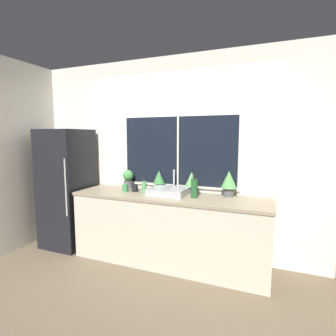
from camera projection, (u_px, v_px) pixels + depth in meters
The scene contains 14 objects.
ground_plane at pixel (159, 273), 3.14m from camera, with size 14.00×14.00×0.00m, color brown.
wall_back at pixel (179, 157), 3.61m from camera, with size 8.00×0.09×2.70m.
wall_left at pixel (87, 151), 5.18m from camera, with size 0.06×7.00×2.70m.
counter at pixel (169, 229), 3.37m from camera, with size 2.52×0.64×0.89m.
refrigerator at pixel (67, 188), 3.90m from camera, with size 0.63×0.65×1.73m.
sink at pixel (168, 191), 3.34m from camera, with size 0.47×0.41×0.30m.
potted_plant_far_left at pixel (128, 178), 3.79m from camera, with size 0.15×0.15×0.26m.
potted_plant_center_left at pixel (159, 179), 3.61m from camera, with size 0.16×0.16×0.28m.
potted_plant_center_right at pixel (192, 181), 3.43m from camera, with size 0.17×0.17×0.28m.
potted_plant_far_right at pixel (229, 182), 3.25m from camera, with size 0.20×0.20×0.32m.
soap_bottle at pixel (144, 187), 3.45m from camera, with size 0.07×0.07×0.20m.
bottle_tall at pixel (194, 188), 3.18m from camera, with size 0.08×0.08×0.30m.
mug_green at pixel (125, 188), 3.55m from camera, with size 0.08×0.08×0.10m.
mug_black at pixel (135, 188), 3.55m from camera, with size 0.08×0.08×0.09m.
Camera 1 is at (1.21, -2.70, 1.63)m, focal length 28.00 mm.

